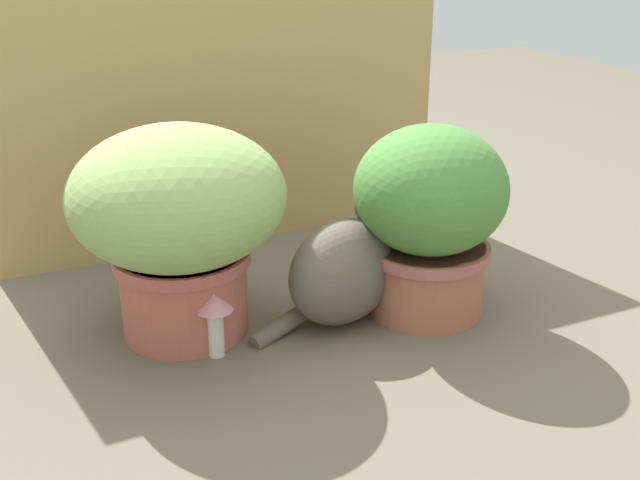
{
  "coord_description": "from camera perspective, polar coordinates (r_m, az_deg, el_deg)",
  "views": [
    {
      "loc": [
        -0.5,
        -1.29,
        0.77
      ],
      "look_at": [
        0.12,
        0.02,
        0.18
      ],
      "focal_mm": 43.68,
      "sensor_mm": 36.0,
      "label": 1
    }
  ],
  "objects": [
    {
      "name": "leafy_planter",
      "position": [
        1.61,
        8.01,
        1.87
      ],
      "size": [
        0.31,
        0.31,
        0.4
      ],
      "color": "#AB6148",
      "rests_on": "ground"
    },
    {
      "name": "ground_plane",
      "position": [
        1.58,
        -3.54,
        -6.99
      ],
      "size": [
        6.0,
        6.0,
        0.0
      ],
      "primitive_type": "plane",
      "color": "#635C4B"
    },
    {
      "name": "mushroom_ornament_pink",
      "position": [
        1.48,
        -7.74,
        -5.29
      ],
      "size": [
        0.07,
        0.07,
        0.13
      ],
      "color": "silver",
      "rests_on": "ground"
    },
    {
      "name": "cardboard_backdrop",
      "position": [
        1.95,
        -6.92,
        9.87
      ],
      "size": [
        1.16,
        0.03,
        0.72
      ],
      "primitive_type": "cube",
      "color": "tan",
      "rests_on": "ground"
    },
    {
      "name": "grass_planter",
      "position": [
        1.52,
        -10.3,
        1.76
      ],
      "size": [
        0.42,
        0.42,
        0.42
      ],
      "color": "#B45C4A",
      "rests_on": "ground"
    },
    {
      "name": "cat",
      "position": [
        1.59,
        2.14,
        -1.8
      ],
      "size": [
        0.39,
        0.25,
        0.32
      ],
      "color": "#5F574C",
      "rests_on": "ground"
    }
  ]
}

